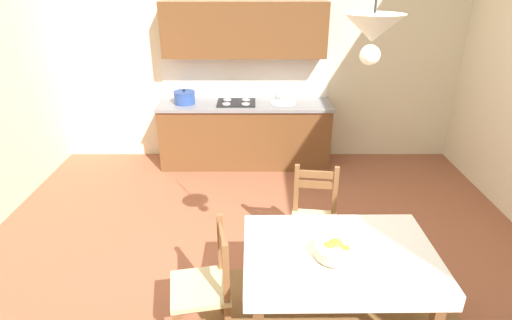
{
  "coord_description": "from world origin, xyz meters",
  "views": [
    {
      "loc": [
        -0.02,
        -2.78,
        2.53
      ],
      "look_at": [
        -0.01,
        0.3,
        1.12
      ],
      "focal_mm": 28.82,
      "sensor_mm": 36.0,
      "label": 1
    }
  ],
  "objects_px": {
    "dining_table": "(338,265)",
    "pendant_lamp": "(373,30)",
    "kitchen_cabinetry": "(244,105)",
    "dining_chair_kitchen_side": "(314,220)",
    "fruit_bowl": "(336,250)",
    "dining_chair_tv_side": "(205,286)"
  },
  "relations": [
    {
      "from": "kitchen_cabinetry",
      "to": "dining_chair_kitchen_side",
      "type": "xyz_separation_m",
      "value": [
        0.7,
        -2.24,
        -0.41
      ]
    },
    {
      "from": "kitchen_cabinetry",
      "to": "fruit_bowl",
      "type": "distance_m",
      "value": 3.27
    },
    {
      "from": "dining_table",
      "to": "pendant_lamp",
      "type": "relative_size",
      "value": 1.69
    },
    {
      "from": "kitchen_cabinetry",
      "to": "pendant_lamp",
      "type": "bearing_deg",
      "value": -76.77
    },
    {
      "from": "kitchen_cabinetry",
      "to": "pendant_lamp",
      "type": "distance_m",
      "value": 3.62
    },
    {
      "from": "dining_chair_tv_side",
      "to": "fruit_bowl",
      "type": "bearing_deg",
      "value": -3.75
    },
    {
      "from": "dining_table",
      "to": "pendant_lamp",
      "type": "distance_m",
      "value": 1.64
    },
    {
      "from": "dining_chair_kitchen_side",
      "to": "fruit_bowl",
      "type": "distance_m",
      "value": 1.02
    },
    {
      "from": "kitchen_cabinetry",
      "to": "dining_table",
      "type": "bearing_deg",
      "value": -76.49
    },
    {
      "from": "dining_chair_kitchen_side",
      "to": "pendant_lamp",
      "type": "distance_m",
      "value": 2.08
    },
    {
      "from": "dining_table",
      "to": "dining_chair_kitchen_side",
      "type": "bearing_deg",
      "value": 93.28
    },
    {
      "from": "dining_table",
      "to": "fruit_bowl",
      "type": "distance_m",
      "value": 0.21
    },
    {
      "from": "dining_chair_tv_side",
      "to": "fruit_bowl",
      "type": "relative_size",
      "value": 3.1
    },
    {
      "from": "dining_chair_tv_side",
      "to": "pendant_lamp",
      "type": "bearing_deg",
      "value": -7.21
    },
    {
      "from": "dining_table",
      "to": "pendant_lamp",
      "type": "height_order",
      "value": "pendant_lamp"
    },
    {
      "from": "dining_chair_tv_side",
      "to": "dining_chair_kitchen_side",
      "type": "xyz_separation_m",
      "value": [
        0.91,
        0.89,
        0.0
      ]
    },
    {
      "from": "dining_chair_kitchen_side",
      "to": "kitchen_cabinetry",
      "type": "bearing_deg",
      "value": 107.29
    },
    {
      "from": "kitchen_cabinetry",
      "to": "pendant_lamp",
      "type": "height_order",
      "value": "pendant_lamp"
    },
    {
      "from": "fruit_bowl",
      "to": "pendant_lamp",
      "type": "bearing_deg",
      "value": -46.42
    },
    {
      "from": "dining_chair_tv_side",
      "to": "pendant_lamp",
      "type": "relative_size",
      "value": 1.16
    },
    {
      "from": "pendant_lamp",
      "to": "kitchen_cabinetry",
      "type": "bearing_deg",
      "value": 103.23
    },
    {
      "from": "dining_table",
      "to": "fruit_bowl",
      "type": "bearing_deg",
      "value": -119.69
    }
  ]
}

